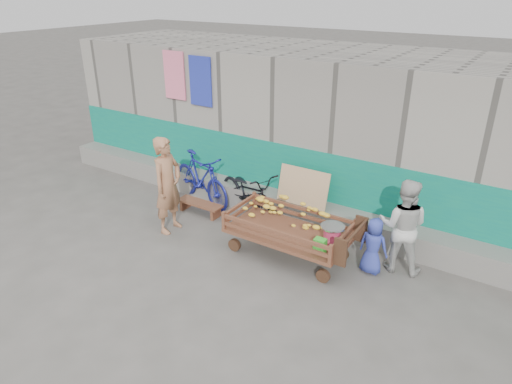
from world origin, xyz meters
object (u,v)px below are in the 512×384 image
Objects in this scene: bicycle_dark at (249,193)px; woman at (403,226)px; bench at (200,205)px; vendor_man at (168,185)px; bicycle_blue at (201,178)px; banana_cart at (286,222)px; child at (373,246)px.

woman is at bearing -73.31° from bicycle_dark.
vendor_man reaches higher than bench.
vendor_man is 1.00× the size of bicycle_blue.
bicycle_dark is (-1.32, 0.88, -0.15)m from banana_cart.
bicycle_dark is at bearing 28.18° from bench.
bicycle_dark is at bearing -71.70° from bicycle_blue.
woman is at bearing -76.46° from bicycle_blue.
banana_cart is 1.22× the size of bicycle_blue.
bicycle_blue is (-0.25, 1.23, -0.36)m from vendor_man.
banana_cart reaches higher than bench.
banana_cart is at bearing 16.24° from child.
banana_cart is 2.32× the size of child.
woman is 4.22m from bicycle_blue.
vendor_man is at bearing 165.45° from bicycle_dark.
child is 2.77m from bicycle_dark.
banana_cart is 1.84m from woman.
child is (3.63, 0.70, -0.43)m from vendor_man.
banana_cart is 2.25× the size of bench.
woman is at bearing -132.19° from child.
woman is 1.65× the size of child.
bicycle_dark reaches higher than bench.
vendor_man is at bearing -170.05° from banana_cart.
bicycle_dark is (0.92, 1.27, -0.42)m from vendor_man.
bench is (-2.19, 0.41, -0.46)m from banana_cart.
bicycle_dark is 1.02× the size of bicycle_blue.
woman is (1.72, 0.63, 0.15)m from banana_cart.
bench is at bearing -128.60° from bicycle_blue.
banana_cart is at bearing -102.24° from bicycle_dark.
bicycle_dark reaches higher than banana_cart.
bicycle_dark is 1.17m from bicycle_blue.
bench is 3.96m from woman.
bench is 0.53× the size of bicycle_dark.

